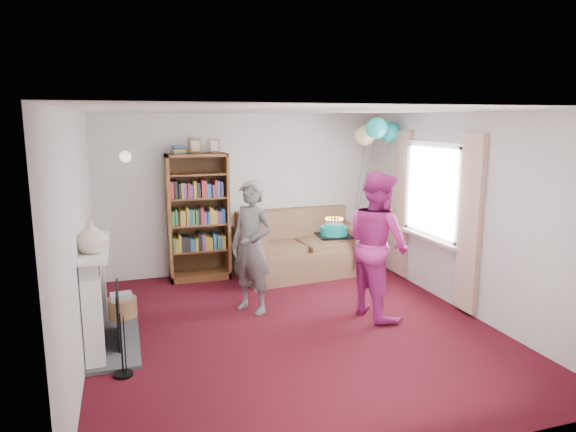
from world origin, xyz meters
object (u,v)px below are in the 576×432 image
object	(u,v)px
person_striped	(252,247)
birthday_cake	(334,231)
person_magenta	(378,244)
sofa	(298,250)
bookcase	(198,218)

from	to	relation	value
person_striped	birthday_cake	size ratio (longest dim) A/B	4.35
person_magenta	birthday_cake	size ratio (longest dim) A/B	4.67
person_magenta	birthday_cake	xyz separation A→B (m)	(-0.57, 0.04, 0.20)
sofa	person_striped	size ratio (longest dim) A/B	1.11
person_striped	birthday_cake	world-z (taller)	person_striped
sofa	birthday_cake	distance (m)	2.08
sofa	birthday_cake	xyz separation A→B (m)	(-0.21, -1.93, 0.73)
birthday_cake	sofa	bearing A→B (deg)	83.71
sofa	person_magenta	bearing A→B (deg)	-85.39
bookcase	birthday_cake	world-z (taller)	bookcase
bookcase	person_magenta	xyz separation A→B (m)	(1.88, -2.20, -0.04)
sofa	person_striped	bearing A→B (deg)	-133.68
birthday_cake	person_magenta	bearing A→B (deg)	-4.25
person_magenta	bookcase	bearing A→B (deg)	32.37
bookcase	birthday_cake	size ratio (longest dim) A/B	5.50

